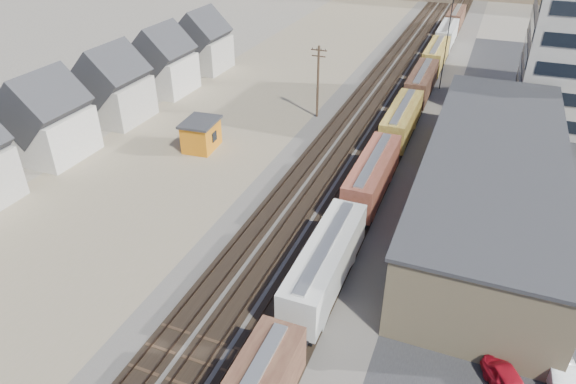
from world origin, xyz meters
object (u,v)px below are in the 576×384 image
at_px(freight_train, 412,100).
at_px(maintenance_shed, 201,134).
at_px(utility_pole_north, 318,80).
at_px(parked_car_white, 560,375).

bearing_deg(freight_train, maintenance_shed, -139.57).
relative_size(freight_train, maintenance_shed, 22.39).
bearing_deg(maintenance_shed, utility_pole_north, 56.11).
relative_size(utility_pole_north, parked_car_white, 2.14).
xyz_separation_m(maintenance_shed, parked_car_white, (39.30, -21.85, -1.11)).
distance_m(utility_pole_north, parked_car_white, 47.17).
bearing_deg(utility_pole_north, parked_car_white, -51.28).
height_order(utility_pole_north, parked_car_white, utility_pole_north).
height_order(freight_train, maintenance_shed, freight_train).
relative_size(freight_train, parked_car_white, 25.58).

